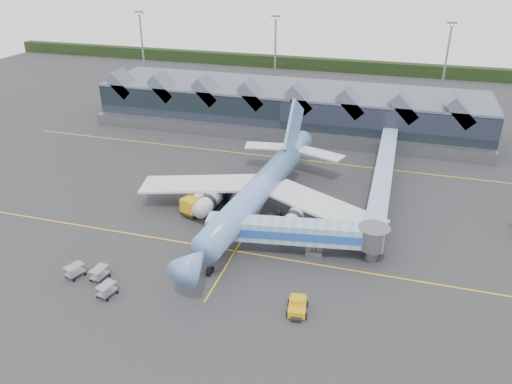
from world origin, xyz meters
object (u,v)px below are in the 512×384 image
(main_airliner, at_px, (259,190))
(jet_bridge, at_px, (307,233))
(pushback_tug, at_px, (297,306))
(fuel_truck, at_px, (208,196))

(main_airliner, relative_size, jet_bridge, 1.89)
(pushback_tug, bearing_deg, jet_bridge, 88.59)
(fuel_truck, relative_size, pushback_tug, 2.66)
(pushback_tug, bearing_deg, fuel_truck, 124.27)
(jet_bridge, relative_size, pushback_tug, 6.25)
(fuel_truck, bearing_deg, main_airliner, 17.60)
(jet_bridge, relative_size, fuel_truck, 2.35)
(jet_bridge, bearing_deg, fuel_truck, 144.09)
(fuel_truck, bearing_deg, pushback_tug, -27.93)
(jet_bridge, distance_m, fuel_truck, 20.84)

